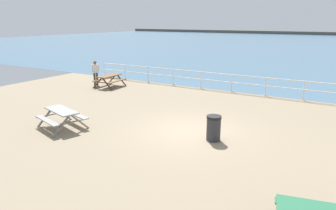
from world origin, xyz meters
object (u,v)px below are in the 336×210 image
object	(u,v)px
visitor	(95,71)
litter_bin	(214,128)
picnic_table_near_left	(62,114)
picnic_table_near_right	(110,78)

from	to	relation	value
visitor	litter_bin	distance (m)	12.17
picnic_table_near_left	visitor	world-z (taller)	visitor
picnic_table_near_right	visitor	bearing A→B (deg)	87.24
picnic_table_near_right	litter_bin	distance (m)	11.08
visitor	litter_bin	world-z (taller)	visitor
picnic_table_near_left	visitor	xyz separation A→B (m)	(-4.95, 7.28, 0.36)
visitor	litter_bin	size ratio (longest dim) A/B	1.75
picnic_table_near_left	visitor	bearing A→B (deg)	140.44
picnic_table_near_right	visitor	world-z (taller)	visitor
picnic_table_near_left	picnic_table_near_right	world-z (taller)	same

